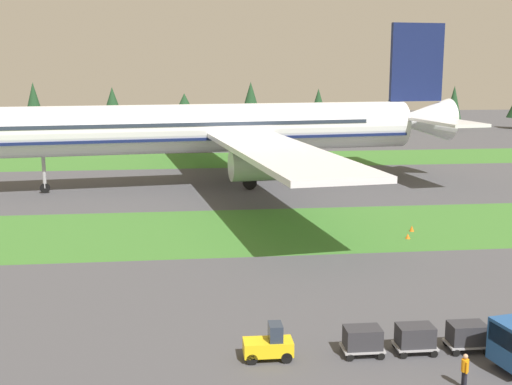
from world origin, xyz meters
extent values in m
cube|color=#3D752D|center=(0.00, 37.54, 0.00)|extent=(320.00, 17.96, 0.01)
cube|color=#3D752D|center=(0.00, 85.46, 0.00)|extent=(320.00, 17.96, 0.01)
cylinder|color=white|center=(-4.54, 61.50, 7.46)|extent=(52.99, 12.58, 6.09)
cone|color=white|center=(24.12, 65.09, 7.91)|extent=(9.64, 6.85, 5.78)
cube|color=#141E4C|center=(-4.54, 61.50, 6.39)|extent=(51.73, 12.54, 0.36)
cube|color=#283342|center=(-7.73, 61.10, 8.22)|extent=(46.63, 11.84, 0.44)
cube|color=white|center=(1.21, 41.36, 6.85)|extent=(12.66, 36.07, 0.55)
cylinder|color=#A3A3A8|center=(-0.69, 46.46, 4.85)|extent=(5.51, 3.96, 3.35)
cube|color=white|center=(-3.93, 82.44, 6.85)|extent=(12.66, 36.07, 0.55)
cylinder|color=#A3A3A8|center=(-4.51, 77.03, 4.85)|extent=(5.51, 3.96, 3.35)
cube|color=white|center=(24.51, 56.82, 8.37)|extent=(6.23, 13.32, 0.38)
cube|color=white|center=(22.46, 73.19, 8.37)|extent=(6.23, 13.32, 0.38)
cube|color=#141E4C|center=(23.49, 65.01, 15.68)|extent=(7.54, 1.58, 10.35)
cylinder|color=#A3A3A8|center=(-24.93, 58.95, 3.57)|extent=(0.44, 0.44, 5.94)
cylinder|color=black|center=(-24.93, 58.95, 0.60)|extent=(1.24, 0.57, 1.20)
cylinder|color=#A3A3A8|center=(0.09, 58.40, 3.70)|extent=(0.44, 0.44, 5.69)
cylinder|color=black|center=(0.09, 58.40, 0.85)|extent=(1.76, 0.80, 1.70)
cylinder|color=#A3A3A8|center=(-0.82, 65.65, 3.70)|extent=(0.44, 0.44, 5.69)
cylinder|color=black|center=(-0.82, 65.65, 0.85)|extent=(1.76, 0.80, 1.70)
cube|color=yellow|center=(-4.24, 9.43, 0.69)|extent=(2.62, 1.33, 0.77)
cube|color=#283342|center=(-3.85, 9.42, 1.52)|extent=(0.71, 1.10, 0.90)
cylinder|color=black|center=(-5.16, 8.89, 0.30)|extent=(0.60, 0.21, 0.60)
cylinder|color=black|center=(-5.15, 9.99, 0.30)|extent=(0.60, 0.21, 0.60)
cylinder|color=black|center=(-3.34, 8.87, 0.30)|extent=(0.60, 0.21, 0.60)
cylinder|color=black|center=(-3.33, 9.97, 0.30)|extent=(0.60, 0.21, 0.60)
cube|color=#A3A3A8|center=(0.86, 9.36, 0.40)|extent=(2.22, 1.53, 0.10)
cube|color=#2D2D33|center=(0.86, 9.36, 1.00)|extent=(1.95, 1.34, 1.10)
cylinder|color=black|center=(0.01, 8.68, 0.20)|extent=(0.40, 0.13, 0.40)
cylinder|color=black|center=(0.03, 10.06, 0.20)|extent=(0.40, 0.13, 0.40)
cylinder|color=black|center=(1.68, 8.66, 0.20)|extent=(0.40, 0.13, 0.40)
cylinder|color=black|center=(1.70, 10.04, 0.20)|extent=(0.40, 0.13, 0.40)
cube|color=#A3A3A8|center=(3.76, 9.33, 0.40)|extent=(2.22, 1.53, 0.10)
cube|color=#2D2D33|center=(3.76, 9.33, 1.00)|extent=(1.95, 1.34, 1.10)
cylinder|color=black|center=(2.91, 8.65, 0.20)|extent=(0.40, 0.13, 0.40)
cylinder|color=black|center=(2.93, 10.03, 0.20)|extent=(0.40, 0.13, 0.40)
cylinder|color=black|center=(4.58, 8.63, 0.20)|extent=(0.40, 0.13, 0.40)
cylinder|color=black|center=(4.60, 10.01, 0.20)|extent=(0.40, 0.13, 0.40)
cube|color=#A3A3A8|center=(6.66, 9.29, 0.40)|extent=(2.22, 1.53, 0.10)
cube|color=#2D2D33|center=(6.66, 9.29, 1.00)|extent=(1.95, 1.34, 1.10)
cylinder|color=black|center=(5.81, 8.61, 0.20)|extent=(0.40, 0.13, 0.40)
cylinder|color=black|center=(5.83, 9.99, 0.20)|extent=(0.40, 0.13, 0.40)
cylinder|color=black|center=(7.48, 8.59, 0.20)|extent=(0.40, 0.13, 0.40)
cylinder|color=black|center=(7.50, 9.97, 0.20)|extent=(0.40, 0.13, 0.40)
cylinder|color=black|center=(8.71, 8.57, 0.20)|extent=(0.40, 0.13, 0.40)
cylinder|color=black|center=(8.73, 9.95, 0.20)|extent=(0.40, 0.13, 0.40)
cube|color=#283342|center=(7.07, 6.25, 2.02)|extent=(0.45, 2.05, 0.97)
cylinder|color=black|center=(7.71, 7.38, 0.48)|extent=(1.00, 0.47, 0.96)
cylinder|color=black|center=(4.71, 5.07, 0.42)|extent=(0.18, 0.18, 0.85)
cylinder|color=black|center=(4.73, 5.29, 0.42)|extent=(0.18, 0.18, 0.85)
cylinder|color=orange|center=(4.72, 5.18, 1.16)|extent=(0.36, 0.36, 0.62)
sphere|color=tan|center=(4.72, 5.18, 1.62)|extent=(0.24, 0.24, 0.24)
cylinder|color=orange|center=(4.71, 4.95, 1.13)|extent=(0.10, 0.10, 0.58)
cylinder|color=orange|center=(4.73, 5.41, 1.13)|extent=(0.10, 0.10, 0.58)
cone|color=orange|center=(12.86, 35.28, 0.28)|extent=(0.44, 0.44, 0.56)
cone|color=orange|center=(11.59, 32.75, 0.23)|extent=(0.44, 0.44, 0.46)
cylinder|color=#4C3823|center=(-40.45, 130.97, 1.98)|extent=(0.70, 0.70, 3.96)
cone|color=#1E4223|center=(-40.45, 130.97, 7.79)|extent=(4.01, 4.01, 7.66)
cylinder|color=#4C3823|center=(-23.09, 129.49, 1.79)|extent=(0.70, 0.70, 3.58)
cone|color=#1E4223|center=(-23.09, 129.49, 7.06)|extent=(4.68, 4.68, 6.96)
cylinder|color=#4C3823|center=(-7.08, 129.88, 1.67)|extent=(0.70, 0.70, 3.34)
cone|color=#1E4223|center=(-7.08, 129.88, 6.21)|extent=(5.65, 5.65, 5.75)
cylinder|color=#4C3823|center=(7.99, 129.10, 1.38)|extent=(0.70, 0.70, 2.75)
cone|color=#1E4223|center=(7.99, 129.10, 7.19)|extent=(5.36, 5.36, 8.87)
cylinder|color=#4C3823|center=(23.57, 128.42, 1.69)|extent=(0.70, 0.70, 3.38)
cone|color=#1E4223|center=(23.57, 128.42, 6.71)|extent=(4.00, 4.00, 6.67)
cylinder|color=#4C3823|center=(42.59, 130.58, 1.94)|extent=(0.70, 0.70, 3.88)
cone|color=#1E4223|center=(42.59, 130.58, 7.94)|extent=(5.53, 5.53, 8.12)
cylinder|color=#4C3823|center=(56.64, 129.65, 1.28)|extent=(0.70, 0.70, 2.55)
cone|color=#1E4223|center=(56.64, 129.65, 6.57)|extent=(3.72, 3.72, 8.02)
camera|label=1|loc=(-8.73, -23.28, 15.31)|focal=46.82mm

